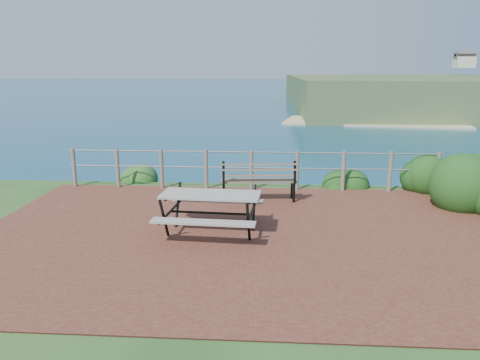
% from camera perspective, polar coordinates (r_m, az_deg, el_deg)
% --- Properties ---
extents(ground, '(10.00, 7.00, 0.12)m').
position_cam_1_polar(ground, '(8.73, 0.42, -6.68)').
color(ground, brown).
rests_on(ground, ground).
extents(ocean, '(1200.00, 1200.00, 0.00)m').
position_cam_1_polar(ocean, '(208.21, 3.75, 12.47)').
color(ocean, '#125971').
rests_on(ocean, ground).
extents(safety_railing, '(9.40, 0.10, 1.00)m').
position_cam_1_polar(safety_railing, '(11.80, 1.39, 1.51)').
color(safety_railing, '#6B5B4C').
rests_on(safety_railing, ground).
extents(picnic_table, '(1.85, 1.56, 0.76)m').
position_cam_1_polar(picnic_table, '(8.63, -3.57, -3.54)').
color(picnic_table, '#A39D92').
rests_on(picnic_table, ground).
extents(park_bench, '(1.77, 0.60, 0.98)m').
position_cam_1_polar(park_bench, '(10.74, 2.27, 0.71)').
color(park_bench, brown).
rests_on(park_bench, ground).
extents(shrub_right_front, '(1.49, 1.49, 2.12)m').
position_cam_1_polar(shrub_right_front, '(11.37, 26.90, -3.40)').
color(shrub_right_front, '#164A18').
rests_on(shrub_right_front, ground).
extents(shrub_right_edge, '(1.18, 1.18, 1.69)m').
position_cam_1_polar(shrub_right_edge, '(12.52, 22.78, -1.55)').
color(shrub_right_edge, '#164A18').
rests_on(shrub_right_edge, ground).
extents(shrub_lip_west, '(0.83, 0.83, 0.59)m').
position_cam_1_polar(shrub_lip_west, '(13.19, -12.69, -0.11)').
color(shrub_lip_west, '#2D5720').
rests_on(shrub_lip_west, ground).
extents(shrub_lip_east, '(0.88, 0.88, 0.67)m').
position_cam_1_polar(shrub_lip_east, '(12.57, 12.90, -0.78)').
color(shrub_lip_east, '#164A18').
rests_on(shrub_lip_east, ground).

